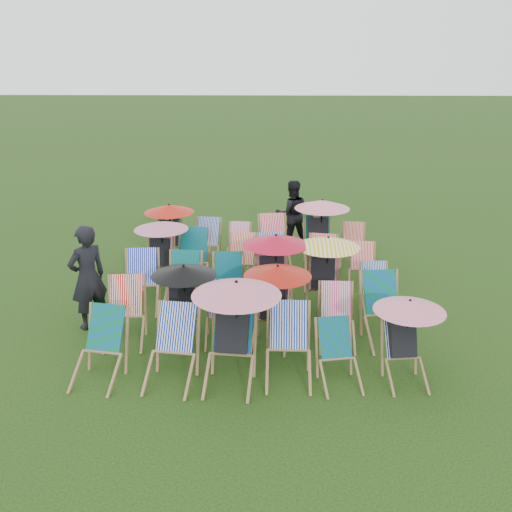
{
  "coord_description": "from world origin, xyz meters",
  "views": [
    {
      "loc": [
        0.23,
        -9.11,
        4.33
      ],
      "look_at": [
        0.01,
        0.33,
        0.9
      ],
      "focal_mm": 40.0,
      "sensor_mm": 36.0,
      "label": 1
    }
  ],
  "objects_px": {
    "deckchair_29": "(353,245)",
    "person_left": "(88,277)",
    "deckchair_5": "(406,340)",
    "person_rear": "(292,214)",
    "deckchair_0": "(99,348)"
  },
  "relations": [
    {
      "from": "deckchair_5",
      "to": "deckchair_29",
      "type": "distance_m",
      "value": 4.6
    },
    {
      "from": "deckchair_5",
      "to": "person_left",
      "type": "bearing_deg",
      "value": 155.85
    },
    {
      "from": "deckchair_5",
      "to": "person_rear",
      "type": "distance_m",
      "value": 5.83
    },
    {
      "from": "person_left",
      "to": "deckchair_0",
      "type": "bearing_deg",
      "value": 65.61
    },
    {
      "from": "deckchair_29",
      "to": "person_left",
      "type": "distance_m",
      "value": 5.65
    },
    {
      "from": "person_rear",
      "to": "deckchair_0",
      "type": "bearing_deg",
      "value": 53.28
    },
    {
      "from": "deckchair_5",
      "to": "person_rear",
      "type": "xyz_separation_m",
      "value": [
        -1.35,
        5.67,
        0.17
      ]
    },
    {
      "from": "deckchair_0",
      "to": "person_left",
      "type": "distance_m",
      "value": 1.75
    },
    {
      "from": "deckchair_0",
      "to": "person_left",
      "type": "height_order",
      "value": "person_left"
    },
    {
      "from": "deckchair_0",
      "to": "person_rear",
      "type": "xyz_separation_m",
      "value": [
        2.85,
        5.75,
        0.3
      ]
    },
    {
      "from": "deckchair_0",
      "to": "person_rear",
      "type": "bearing_deg",
      "value": 73.46
    },
    {
      "from": "deckchair_0",
      "to": "deckchair_5",
      "type": "bearing_deg",
      "value": 10.96
    },
    {
      "from": "person_left",
      "to": "deckchair_5",
      "type": "bearing_deg",
      "value": 117.67
    },
    {
      "from": "deckchair_5",
      "to": "person_left",
      "type": "height_order",
      "value": "person_left"
    },
    {
      "from": "deckchair_5",
      "to": "deckchair_29",
      "type": "bearing_deg",
      "value": 84.34
    }
  ]
}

